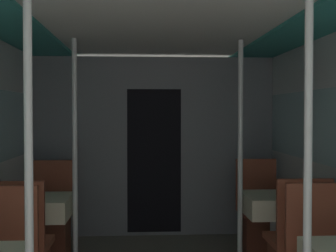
# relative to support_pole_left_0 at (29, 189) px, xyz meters

# --- Properties ---
(ceiling_panel) EXTENTS (2.92, 6.61, 0.07)m
(ceiling_panel) POSITION_rel_support_pole_left_0_xyz_m (0.75, 1.00, 1.11)
(ceiling_panel) COLOR white
(ceiling_panel) RESTS_ON wall_left
(bulkhead_far) EXTENTS (2.86, 0.09, 2.13)m
(bulkhead_far) POSITION_rel_support_pole_left_0_xyz_m (0.75, 3.11, -0.00)
(bulkhead_far) COLOR slate
(bulkhead_far) RESTS_ON ground_plane
(support_pole_left_0) EXTENTS (0.05, 0.05, 2.13)m
(support_pole_left_0) POSITION_rel_support_pole_left_0_xyz_m (0.00, 0.00, 0.00)
(support_pole_left_0) COLOR silver
(support_pole_left_0) RESTS_ON ground_plane
(dining_table_left_1) EXTENTS (0.58, 0.58, 0.71)m
(dining_table_left_1) POSITION_rel_support_pole_left_0_xyz_m (-0.34, 1.73, -0.48)
(dining_table_left_1) COLOR #4C4C51
(dining_table_left_1) RESTS_ON ground_plane
(chair_left_far_1) EXTENTS (0.44, 0.44, 0.97)m
(chair_left_far_1) POSITION_rel_support_pole_left_0_xyz_m (-0.34, 2.31, -0.77)
(chair_left_far_1) COLOR brown
(chair_left_far_1) RESTS_ON ground_plane
(support_pole_left_1) EXTENTS (0.05, 0.05, 2.13)m
(support_pole_left_1) POSITION_rel_support_pole_left_0_xyz_m (0.00, 1.73, 0.00)
(support_pole_left_1) COLOR silver
(support_pole_left_1) RESTS_ON ground_plane
(support_pole_right_0) EXTENTS (0.05, 0.05, 2.13)m
(support_pole_right_0) POSITION_rel_support_pole_left_0_xyz_m (1.50, 0.00, 0.00)
(support_pole_right_0) COLOR silver
(support_pole_right_0) RESTS_ON ground_plane
(dining_table_right_1) EXTENTS (0.58, 0.58, 0.71)m
(dining_table_right_1) POSITION_rel_support_pole_left_0_xyz_m (1.83, 1.73, -0.48)
(dining_table_right_1) COLOR #4C4C51
(dining_table_right_1) RESTS_ON ground_plane
(chair_right_far_1) EXTENTS (0.44, 0.44, 0.97)m
(chair_right_far_1) POSITION_rel_support_pole_left_0_xyz_m (1.83, 2.31, -0.77)
(chair_right_far_1) COLOR brown
(chair_right_far_1) RESTS_ON ground_plane
(support_pole_right_1) EXTENTS (0.05, 0.05, 2.13)m
(support_pole_right_1) POSITION_rel_support_pole_left_0_xyz_m (1.50, 1.73, 0.00)
(support_pole_right_1) COLOR silver
(support_pole_right_1) RESTS_ON ground_plane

